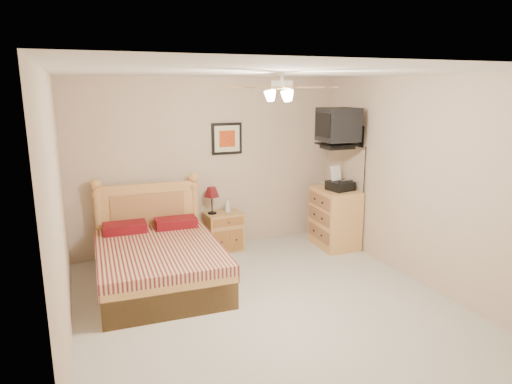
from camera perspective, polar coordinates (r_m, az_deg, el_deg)
floor at (r=5.09m, az=1.91°, el=-14.64°), size 4.50×4.50×0.00m
ceiling at (r=4.51m, az=2.16°, el=14.74°), size 4.00×4.50×0.04m
wall_back at (r=6.72m, az=-5.87°, el=3.44°), size 4.00×0.04×2.50m
wall_front at (r=2.86m, az=21.22°, el=-10.96°), size 4.00×0.04×2.50m
wall_left at (r=4.26m, az=-23.36°, el=-3.25°), size 0.04×4.50×2.50m
wall_right at (r=5.75m, az=20.55°, el=1.01°), size 0.04×4.50×2.50m
bed at (r=5.59m, az=-12.12°, el=-5.66°), size 1.48×1.91×1.20m
nightstand at (r=6.76m, az=-4.06°, el=-4.92°), size 0.54×0.42×0.57m
table_lamp at (r=6.60m, az=-5.54°, el=-1.05°), size 0.28×0.28×0.40m
lotion_bottle at (r=6.68m, az=-3.56°, el=-1.65°), size 0.09×0.09×0.21m
framed_picture at (r=6.73m, az=-3.67°, el=6.68°), size 0.46×0.04×0.46m
dresser at (r=6.96m, az=9.81°, el=-3.18°), size 0.56×0.77×0.88m
fax_machine at (r=6.76m, az=10.51°, el=1.67°), size 0.38×0.40×0.35m
magazine_lower at (r=7.09m, az=8.52°, el=0.96°), size 0.23×0.30×0.03m
magazine_upper at (r=7.14m, az=8.63°, el=1.23°), size 0.21×0.27×0.02m
wall_tv at (r=6.56m, az=11.35°, el=7.95°), size 0.56×0.46×0.58m
ceiling_fan at (r=4.33m, az=3.27°, el=12.94°), size 1.14×1.14×0.28m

